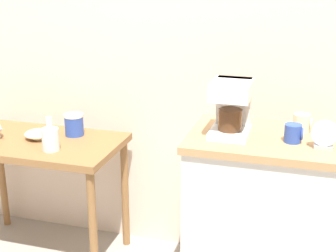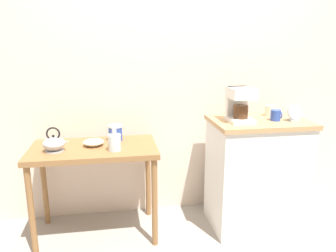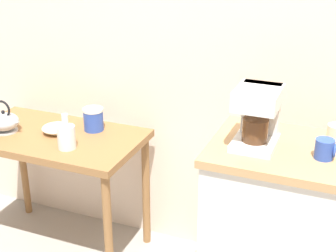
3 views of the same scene
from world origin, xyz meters
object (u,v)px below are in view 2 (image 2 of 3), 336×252
object	(u,v)px
canister_enamel	(115,133)
table_clock	(295,114)
coffee_maker	(239,103)
glass_carafe_vase	(115,142)
mug_blue	(276,115)
teakettle	(54,144)
mug_small_cream	(270,111)
bowl_stoneware	(94,142)

from	to	relation	value
canister_enamel	table_clock	size ratio (longest dim) A/B	0.99
coffee_maker	table_clock	world-z (taller)	coffee_maker
glass_carafe_vase	mug_blue	distance (m)	1.25
glass_carafe_vase	teakettle	bearing A→B (deg)	172.90
canister_enamel	mug_small_cream	world-z (taller)	mug_small_cream
canister_enamel	coffee_maker	world-z (taller)	coffee_maker
canister_enamel	mug_small_cream	xyz separation A→B (m)	(1.26, -0.09, 0.16)
teakettle	glass_carafe_vase	distance (m)	0.43
teakettle	coffee_maker	world-z (taller)	coffee_maker
bowl_stoneware	teakettle	xyz separation A→B (m)	(-0.27, -0.09, 0.03)
coffee_maker	table_clock	xyz separation A→B (m)	(0.42, -0.07, -0.08)
mug_small_cream	teakettle	bearing A→B (deg)	-176.25
mug_small_cream	table_clock	size ratio (longest dim) A/B	0.69
mug_blue	table_clock	bearing A→B (deg)	-18.05
bowl_stoneware	table_clock	xyz separation A→B (m)	(1.53, -0.18, 0.20)
bowl_stoneware	mug_small_cream	size ratio (longest dim) A/B	1.76
glass_carafe_vase	canister_enamel	size ratio (longest dim) A/B	1.46
bowl_stoneware	coffee_maker	bearing A→B (deg)	-5.53
table_clock	mug_blue	bearing A→B (deg)	161.95
canister_enamel	bowl_stoneware	bearing A→B (deg)	-145.66
coffee_maker	table_clock	size ratio (longest dim) A/B	2.03
bowl_stoneware	coffee_maker	distance (m)	1.15
mug_blue	mug_small_cream	distance (m)	0.17
teakettle	glass_carafe_vase	size ratio (longest dim) A/B	1.04
glass_carafe_vase	coffee_maker	xyz separation A→B (m)	(0.95, 0.03, 0.25)
teakettle	mug_small_cream	distance (m)	1.71
bowl_stoneware	glass_carafe_vase	world-z (taller)	glass_carafe_vase
coffee_maker	table_clock	bearing A→B (deg)	-10.08
bowl_stoneware	mug_blue	world-z (taller)	mug_blue
canister_enamel	coffee_maker	bearing A→B (deg)	-13.24
teakettle	glass_carafe_vase	xyz separation A→B (m)	(0.43, -0.05, 0.01)
bowl_stoneware	mug_small_cream	distance (m)	1.44
teakettle	glass_carafe_vase	bearing A→B (deg)	-7.10
coffee_maker	mug_blue	xyz separation A→B (m)	(0.29, -0.03, -0.10)
mug_blue	table_clock	xyz separation A→B (m)	(0.13, -0.04, 0.01)
mug_small_cream	table_clock	distance (m)	0.23
table_clock	glass_carafe_vase	bearing A→B (deg)	178.24
teakettle	mug_blue	distance (m)	1.67
bowl_stoneware	glass_carafe_vase	bearing A→B (deg)	-41.55
bowl_stoneware	mug_small_cream	bearing A→B (deg)	0.99
glass_carafe_vase	mug_blue	size ratio (longest dim) A/B	2.20
teakettle	mug_blue	world-z (taller)	mug_blue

